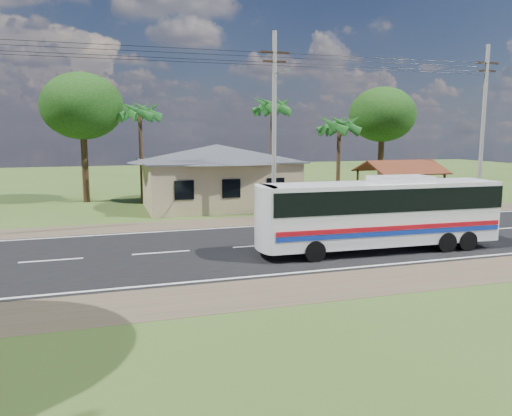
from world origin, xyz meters
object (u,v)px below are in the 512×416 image
Objects in this scene: waiting_shed at (400,169)px; motorcycle at (373,210)px; person at (336,206)px; coach_bus at (382,209)px.

waiting_shed is 3.39× the size of motorcycle.
waiting_shed is 3.35× the size of person.
waiting_shed is 5.26m from motorcycle.
coach_bus is 8.46m from person.
coach_bus is 9.32m from motorcycle.
coach_bus is at bearing 159.23° from motorcycle.
waiting_shed is 13.66m from coach_bus.
person is at bearing 95.67° from motorcycle.
motorcycle is 0.99× the size of person.
motorcycle is at bearing -142.45° from waiting_shed.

